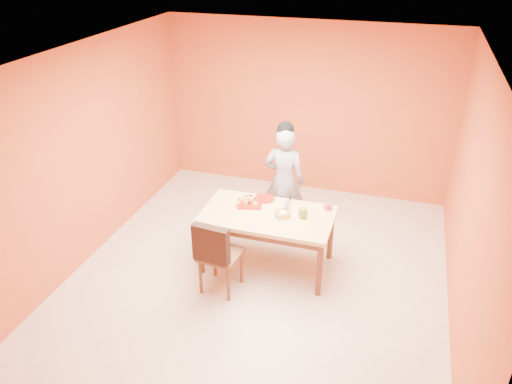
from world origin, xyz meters
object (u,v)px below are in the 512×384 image
(pastry_platter, at_px, (250,203))
(sponge_cake, at_px, (282,214))
(egg_ornament, at_px, (303,212))
(checker_tin, at_px, (328,207))
(dining_chair, at_px, (220,253))
(person, at_px, (284,181))
(magenta_glass, at_px, (327,207))
(dining_table, at_px, (267,220))
(red_dinner_plate, at_px, (265,198))

(pastry_platter, relative_size, sponge_cake, 1.44)
(egg_ornament, xyz_separation_m, checker_tin, (0.25, 0.32, -0.06))
(dining_chair, bearing_deg, checker_tin, 47.98)
(person, height_order, sponge_cake, person)
(person, height_order, magenta_glass, person)
(dining_chair, relative_size, egg_ornament, 6.64)
(sponge_cake, bearing_deg, checker_tin, 36.59)
(egg_ornament, bearing_deg, checker_tin, 32.41)
(person, bearing_deg, dining_table, 90.84)
(person, bearing_deg, magenta_glass, 138.86)
(dining_table, height_order, magenta_glass, magenta_glass)
(dining_chair, distance_m, sponge_cake, 0.89)
(red_dinner_plate, relative_size, checker_tin, 2.61)
(pastry_platter, height_order, red_dinner_plate, pastry_platter)
(pastry_platter, height_order, checker_tin, checker_tin)
(dining_chair, distance_m, checker_tin, 1.47)
(person, bearing_deg, dining_chair, 75.75)
(dining_table, relative_size, sponge_cake, 7.63)
(red_dinner_plate, bearing_deg, pastry_platter, -128.43)
(dining_table, bearing_deg, egg_ornament, 4.54)
(red_dinner_plate, bearing_deg, egg_ornament, -29.00)
(checker_tin, bearing_deg, dining_table, -152.76)
(dining_chair, relative_size, red_dinner_plate, 3.71)
(dining_table, relative_size, checker_tin, 15.80)
(dining_table, xyz_separation_m, pastry_platter, (-0.28, 0.17, 0.10))
(magenta_glass, height_order, checker_tin, magenta_glass)
(person, relative_size, red_dinner_plate, 5.87)
(person, bearing_deg, red_dinner_plate, 77.57)
(person, distance_m, pastry_platter, 0.78)
(person, distance_m, red_dinner_plate, 0.57)
(magenta_glass, distance_m, checker_tin, 0.06)
(person, height_order, checker_tin, person)
(sponge_cake, bearing_deg, egg_ornament, 11.21)
(dining_table, height_order, sponge_cake, sponge_cake)
(pastry_platter, xyz_separation_m, magenta_glass, (0.96, 0.13, 0.04))
(checker_tin, bearing_deg, magenta_glass, -90.00)
(dining_table, height_order, dining_chair, dining_chair)
(sponge_cake, bearing_deg, pastry_platter, 158.76)
(sponge_cake, bearing_deg, magenta_glass, 32.91)
(red_dinner_plate, height_order, checker_tin, checker_tin)
(pastry_platter, height_order, egg_ornament, egg_ornament)
(dining_table, relative_size, egg_ornament, 10.83)
(sponge_cake, bearing_deg, dining_table, 175.97)
(person, height_order, egg_ornament, person)
(person, bearing_deg, pastry_platter, 69.95)
(person, distance_m, egg_ornament, 0.98)
(pastry_platter, bearing_deg, red_dinner_plate, 51.57)
(person, xyz_separation_m, pastry_platter, (-0.26, -0.73, -0.01))
(person, xyz_separation_m, sponge_cake, (0.21, -0.92, 0.02))
(egg_ornament, bearing_deg, dining_table, 165.24)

